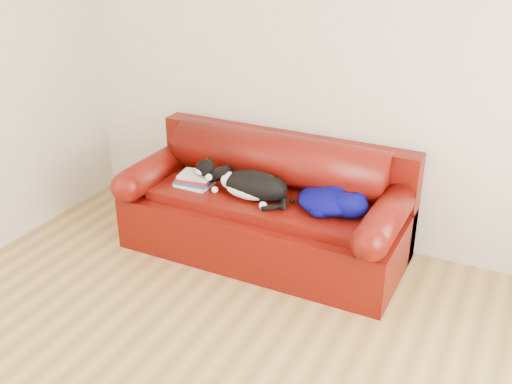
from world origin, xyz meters
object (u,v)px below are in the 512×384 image
book_stack (195,180)px  cat (253,186)px  blanket (331,200)px  sofa_base (264,225)px

book_stack → cat: 0.49m
cat → blanket: cat is taller
sofa_base → book_stack: book_stack is taller
sofa_base → blanket: (0.53, -0.02, 0.33)m
book_stack → blanket: size_ratio=0.46×
cat → blanket: 0.58m
cat → blanket: (0.57, 0.09, -0.03)m
book_stack → blanket: blanket is taller
cat → book_stack: bearing=-175.4°
blanket → cat: bearing=-171.4°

